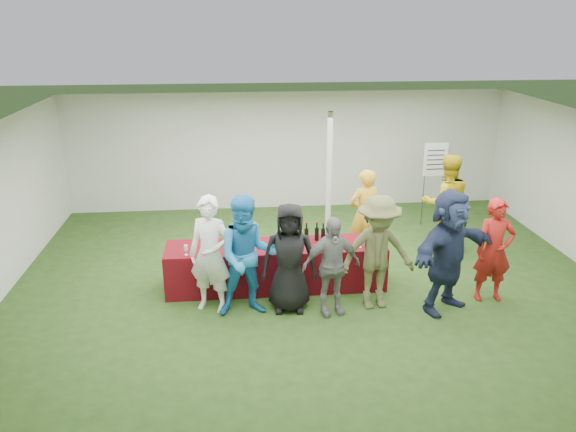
{
  "coord_description": "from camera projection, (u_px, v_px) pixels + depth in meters",
  "views": [
    {
      "loc": [
        -1.22,
        -8.62,
        4.3
      ],
      "look_at": [
        -0.39,
        -0.15,
        1.25
      ],
      "focal_mm": 35.0,
      "sensor_mm": 36.0,
      "label": 1
    }
  ],
  "objects": [
    {
      "name": "wine_list_sign",
      "position": [
        435.0,
        166.0,
        11.79
      ],
      "size": [
        0.5,
        0.03,
        1.8
      ],
      "color": "slate",
      "rests_on": "ground"
    },
    {
      "name": "dump_bucket",
      "position": [
        377.0,
        241.0,
        9.1
      ],
      "size": [
        0.26,
        0.26,
        0.18
      ],
      "primitive_type": "cylinder",
      "color": "slate",
      "rests_on": "serving_table"
    },
    {
      "name": "staff_pourer",
      "position": [
        364.0,
        214.0,
        10.33
      ],
      "size": [
        0.71,
        0.57,
        1.7
      ],
      "primitive_type": "imported",
      "rotation": [
        0.0,
        0.0,
        3.43
      ],
      "color": "gold",
      "rests_on": "ground"
    },
    {
      "name": "customer_4",
      "position": [
        378.0,
        253.0,
        8.5
      ],
      "size": [
        1.23,
        0.78,
        1.81
      ],
      "primitive_type": "imported",
      "rotation": [
        0.0,
        0.0,
        0.09
      ],
      "color": "brown",
      "rests_on": "ground"
    },
    {
      "name": "customer_6",
      "position": [
        494.0,
        250.0,
        8.75
      ],
      "size": [
        0.63,
        0.43,
        1.68
      ],
      "primitive_type": "imported",
      "rotation": [
        0.0,
        0.0,
        -0.05
      ],
      "color": "#AB1B16",
      "rests_on": "ground"
    },
    {
      "name": "customer_3",
      "position": [
        331.0,
        266.0,
        8.36
      ],
      "size": [
        0.96,
        0.54,
        1.55
      ],
      "primitive_type": "imported",
      "rotation": [
        0.0,
        0.0,
        0.19
      ],
      "color": "slate",
      "rests_on": "ground"
    },
    {
      "name": "customer_1",
      "position": [
        247.0,
        256.0,
        8.29
      ],
      "size": [
        0.96,
        0.77,
        1.88
      ],
      "primitive_type": "imported",
      "rotation": [
        0.0,
        0.0,
        0.06
      ],
      "color": "#1F79BA",
      "rests_on": "ground"
    },
    {
      "name": "customer_5",
      "position": [
        448.0,
        251.0,
        8.41
      ],
      "size": [
        1.82,
        1.42,
        1.93
      ],
      "primitive_type": "imported",
      "rotation": [
        0.0,
        0.0,
        0.55
      ],
      "color": "#1F2846",
      "rests_on": "ground"
    },
    {
      "name": "wine_glasses",
      "position": [
        249.0,
        246.0,
        8.87
      ],
      "size": [
        2.85,
        0.13,
        0.16
      ],
      "color": "silver",
      "rests_on": "serving_table"
    },
    {
      "name": "serving_table",
      "position": [
        276.0,
        266.0,
        9.31
      ],
      "size": [
        3.6,
        0.8,
        0.75
      ],
      "primitive_type": "cube",
      "color": "maroon",
      "rests_on": "ground"
    },
    {
      "name": "wine_bottles",
      "position": [
        311.0,
        234.0,
        9.33
      ],
      "size": [
        0.75,
        0.16,
        0.32
      ],
      "color": "black",
      "rests_on": "serving_table"
    },
    {
      "name": "bar_towel",
      "position": [
        370.0,
        240.0,
        9.37
      ],
      "size": [
        0.25,
        0.18,
        0.03
      ],
      "primitive_type": "cube",
      "color": "white",
      "rests_on": "serving_table"
    },
    {
      "name": "customer_0",
      "position": [
        210.0,
        255.0,
        8.42
      ],
      "size": [
        0.78,
        0.65,
        1.83
      ],
      "primitive_type": "imported",
      "rotation": [
        0.0,
        0.0,
        -0.37
      ],
      "color": "white",
      "rests_on": "ground"
    },
    {
      "name": "ground",
      "position": [
        310.0,
        281.0,
        9.64
      ],
      "size": [
        60.0,
        60.0,
        0.0
      ],
      "primitive_type": "plane",
      "color": "#284719",
      "rests_on": "ground"
    },
    {
      "name": "tent",
      "position": [
        329.0,
        185.0,
        10.35
      ],
      "size": [
        10.0,
        10.0,
        10.0
      ],
      "color": "white",
      "rests_on": "ground"
    },
    {
      "name": "staff_back",
      "position": [
        446.0,
        203.0,
        10.62
      ],
      "size": [
        0.96,
        0.77,
        1.89
      ],
      "primitive_type": "imported",
      "rotation": [
        0.0,
        0.0,
        3.08
      ],
      "color": "gold",
      "rests_on": "ground"
    },
    {
      "name": "customer_2",
      "position": [
        289.0,
        258.0,
        8.45
      ],
      "size": [
        0.88,
        0.61,
        1.71
      ],
      "primitive_type": "imported",
      "rotation": [
        0.0,
        0.0,
        -0.08
      ],
      "color": "black",
      "rests_on": "ground"
    },
    {
      "name": "water_bottle",
      "position": [
        278.0,
        237.0,
        9.23
      ],
      "size": [
        0.07,
        0.07,
        0.23
      ],
      "color": "silver",
      "rests_on": "serving_table"
    }
  ]
}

